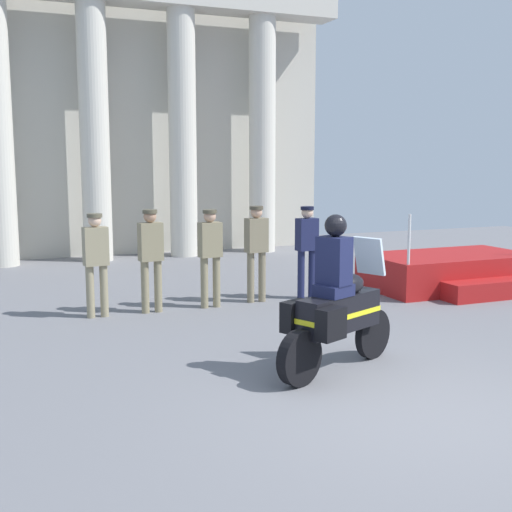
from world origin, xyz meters
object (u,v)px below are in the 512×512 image
Objects in this scene: officer_in_row_4 at (307,244)px; officer_in_row_1 at (151,252)px; reviewing_stand at (451,272)px; officer_in_row_0 at (96,257)px; motorcycle_with_rider at (336,307)px; officer_in_row_3 at (256,246)px; officer_in_row_2 at (210,250)px.

officer_in_row_1 is at bearing -5.39° from officer_in_row_4.
officer_in_row_0 reaches higher than reviewing_stand.
officer_in_row_0 is at bearing 95.46° from motorcycle_with_rider.
officer_in_row_3 reaches higher than officer_in_row_4.
reviewing_stand is at bearing 171.77° from officer_in_row_2.
officer_in_row_0 is 1.92m from officer_in_row_2.
officer_in_row_2 reaches higher than reviewing_stand.
officer_in_row_3 reaches higher than officer_in_row_1.
motorcycle_with_rider is at bearing 102.40° from officer_in_row_1.
officer_in_row_3 is 0.96m from officer_in_row_4.
reviewing_stand is at bearing 14.67° from motorcycle_with_rider.
officer_in_row_3 reaches higher than officer_in_row_2.
reviewing_stand is 1.88× the size of officer_in_row_3.
officer_in_row_1 is at bearing 84.59° from motorcycle_with_rider.
motorcycle_with_rider reaches higher than officer_in_row_1.
officer_in_row_0 is 0.99× the size of officer_in_row_4.
officer_in_row_3 is (2.82, 0.10, 0.03)m from officer_in_row_0.
reviewing_stand is at bearing 169.70° from officer_in_row_3.
officer_in_row_4 is (-3.07, 0.23, 0.67)m from reviewing_stand.
officer_in_row_4 is at bearing 174.61° from officer_in_row_1.
motorcycle_with_rider reaches higher than officer_in_row_2.
reviewing_stand is 6.00m from officer_in_row_1.
officer_in_row_0 is 0.89m from officer_in_row_1.
officer_in_row_0 is at bearing 178.28° from reviewing_stand.
officer_in_row_4 is at bearing 44.23° from motorcycle_with_rider.
officer_in_row_2 is (1.92, -0.01, 0.01)m from officer_in_row_0.
officer_in_row_0 is 0.99× the size of officer_in_row_2.
officer_in_row_2 is at bearing -4.78° from officer_in_row_4.
officer_in_row_3 is (0.90, 0.11, 0.02)m from officer_in_row_2.
officer_in_row_2 is at bearing 70.21° from motorcycle_with_rider.
reviewing_stand is 1.88× the size of officer_in_row_1.
officer_in_row_1 is 1.02× the size of officer_in_row_4.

